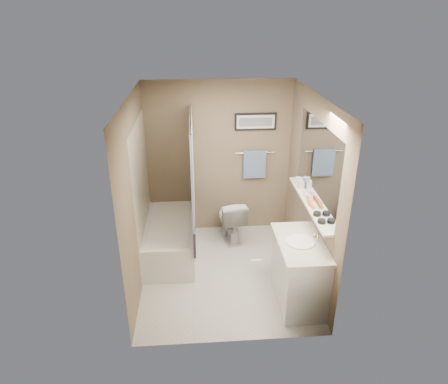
{
  "coord_description": "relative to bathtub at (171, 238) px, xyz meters",
  "views": [
    {
      "loc": [
        -0.35,
        -4.5,
        3.31
      ],
      "look_at": [
        0.0,
        0.15,
        1.15
      ],
      "focal_mm": 32.0,
      "sensor_mm": 36.0,
      "label": 1
    }
  ],
  "objects": [
    {
      "name": "ceiling",
      "position": [
        0.75,
        -0.56,
        2.13
      ],
      "size": [
        2.2,
        2.5,
        0.04
      ],
      "primitive_type": "cube",
      "color": "silver",
      "rests_on": "wall_back"
    },
    {
      "name": "soap_bottle",
      "position": [
        1.79,
        -0.28,
        0.94
      ],
      "size": [
        0.08,
        0.08,
        0.16
      ],
      "primitive_type": "imported",
      "rotation": [
        0.0,
        0.0,
        0.09
      ],
      "color": "#999999",
      "rests_on": "shelf"
    },
    {
      "name": "faucet_spout",
      "position": [
        1.78,
        -1.19,
        0.64
      ],
      "size": [
        0.02,
        0.02,
        0.1
      ],
      "primitive_type": "cylinder",
      "color": "silver",
      "rests_on": "countertop"
    },
    {
      "name": "wall_left",
      "position": [
        -0.33,
        -0.56,
        0.95
      ],
      "size": [
        0.04,
        2.5,
        2.4
      ],
      "primitive_type": "cube",
      "color": "brown",
      "rests_on": "ground"
    },
    {
      "name": "art_mat",
      "position": [
        1.3,
        0.66,
        1.53
      ],
      "size": [
        0.56,
        0.0,
        0.2
      ],
      "primitive_type": "cube",
      "color": "white",
      "rests_on": "art_frame"
    },
    {
      "name": "curtain_lower",
      "position": [
        0.35,
        -0.06,
        0.33
      ],
      "size": [
        0.03,
        1.45,
        0.36
      ],
      "primitive_type": "cube",
      "color": "#21253E",
      "rests_on": "curtain_rod"
    },
    {
      "name": "wall_front",
      "position": [
        0.75,
        -1.79,
        0.95
      ],
      "size": [
        2.2,
        0.04,
        2.4
      ],
      "primitive_type": "cube",
      "color": "brown",
      "rests_on": "ground"
    },
    {
      "name": "curtain_rod",
      "position": [
        0.35,
        -0.06,
        1.8
      ],
      "size": [
        0.02,
        1.55,
        0.02
      ],
      "primitive_type": "cylinder",
      "rotation": [
        1.57,
        0.0,
        0.0
      ],
      "color": "silver",
      "rests_on": "wall_left"
    },
    {
      "name": "door_handle",
      "position": [
        0.97,
        -1.75,
        0.75
      ],
      "size": [
        0.1,
        0.02,
        0.02
      ],
      "primitive_type": "cylinder",
      "rotation": [
        0.0,
        1.57,
        0.0
      ],
      "color": "silver",
      "rests_on": "door"
    },
    {
      "name": "tile_surround",
      "position": [
        -0.34,
        -0.06,
        0.75
      ],
      "size": [
        0.02,
        1.55,
        2.0
      ],
      "primitive_type": "cube",
      "color": "beige",
      "rests_on": "wall_left"
    },
    {
      "name": "curtain_upper",
      "position": [
        0.35,
        -0.06,
        1.15
      ],
      "size": [
        0.03,
        1.45,
        1.28
      ],
      "primitive_type": "cube",
      "color": "white",
      "rests_on": "curtain_rod"
    },
    {
      "name": "vanity",
      "position": [
        1.6,
        -1.19,
        0.15
      ],
      "size": [
        0.5,
        0.9,
        0.8
      ],
      "primitive_type": "cube",
      "rotation": [
        0.0,
        0.0,
        -0.0
      ],
      "color": "silver",
      "rests_on": "ground"
    },
    {
      "name": "shelf",
      "position": [
        1.79,
        -0.71,
        0.85
      ],
      "size": [
        0.12,
        1.6,
        0.03
      ],
      "primitive_type": "cube",
      "color": "silver",
      "rests_on": "wall_right"
    },
    {
      "name": "art_image",
      "position": [
        1.3,
        0.66,
        1.53
      ],
      "size": [
        0.5,
        0.0,
        0.13
      ],
      "primitive_type": "cube",
      "color": "#595959",
      "rests_on": "art_mat"
    },
    {
      "name": "towel",
      "position": [
        1.3,
        0.64,
        0.87
      ],
      "size": [
        0.34,
        0.05,
        0.44
      ],
      "primitive_type": "cube",
      "color": "#8EACCE",
      "rests_on": "towel_bar"
    },
    {
      "name": "hair_brush_front",
      "position": [
        1.79,
        -0.8,
        0.89
      ],
      "size": [
        0.05,
        0.22,
        0.04
      ],
      "primitive_type": "cylinder",
      "rotation": [
        1.57,
        0.0,
        0.04
      ],
      "color": "orange",
      "rests_on": "shelf"
    },
    {
      "name": "bathtub",
      "position": [
        0.0,
        0.0,
        0.0
      ],
      "size": [
        0.72,
        1.51,
        0.5
      ],
      "primitive_type": "cube",
      "rotation": [
        0.0,
        0.0,
        -0.01
      ],
      "color": "white",
      "rests_on": "ground"
    },
    {
      "name": "wall_back",
      "position": [
        0.75,
        0.67,
        0.95
      ],
      "size": [
        2.2,
        0.04,
        2.4
      ],
      "primitive_type": "cube",
      "color": "brown",
      "rests_on": "ground"
    },
    {
      "name": "toilet",
      "position": [
        0.9,
        0.34,
        0.09
      ],
      "size": [
        0.49,
        0.73,
        0.69
      ],
      "primitive_type": "imported",
      "rotation": [
        0.0,
        0.0,
        3.31
      ],
      "color": "silver",
      "rests_on": "ground"
    },
    {
      "name": "faucet_knob",
      "position": [
        1.78,
        -1.09,
        0.62
      ],
      "size": [
        0.05,
        0.05,
        0.05
      ],
      "primitive_type": "sphere",
      "color": "silver",
      "rests_on": "countertop"
    },
    {
      "name": "countertop",
      "position": [
        1.59,
        -1.19,
        0.57
      ],
      "size": [
        0.54,
        0.96,
        0.04
      ],
      "primitive_type": "cube",
      "color": "beige",
      "rests_on": "vanity"
    },
    {
      "name": "towel_bar",
      "position": [
        1.3,
        0.66,
        1.05
      ],
      "size": [
        0.6,
        0.02,
        0.02
      ],
      "primitive_type": "cylinder",
      "rotation": [
        0.0,
        1.57,
        0.0
      ],
      "color": "silver",
      "rests_on": "wall_back"
    },
    {
      "name": "art_frame",
      "position": [
        1.3,
        0.68,
        1.53
      ],
      "size": [
        0.62,
        0.02,
        0.26
      ],
      "primitive_type": "cube",
      "color": "black",
      "rests_on": "wall_back"
    },
    {
      "name": "candle_bowl_far",
      "position": [
        1.79,
        -1.06,
        0.89
      ],
      "size": [
        0.09,
        0.09,
        0.04
      ],
      "primitive_type": "cylinder",
      "color": "black",
      "rests_on": "shelf"
    },
    {
      "name": "wall_right",
      "position": [
        1.83,
        -0.56,
        0.95
      ],
      "size": [
        0.04,
        2.5,
        2.4
      ],
      "primitive_type": "cube",
      "color": "brown",
      "rests_on": "ground"
    },
    {
      "name": "glass_jar",
      "position": [
        1.79,
        -0.15,
        0.92
      ],
      "size": [
        0.08,
        0.08,
        0.1
      ],
      "primitive_type": "cylinder",
      "color": "silver",
      "rests_on": "shelf"
    },
    {
      "name": "door",
      "position": [
        1.3,
        -1.8,
        0.75
      ],
      "size": [
        0.8,
        0.02,
        2.0
      ],
      "primitive_type": "cube",
      "color": "silver",
      "rests_on": "wall_front"
    },
    {
      "name": "hair_brush_back",
      "position": [
        1.79,
        -0.71,
        0.89
      ],
      "size": [
        0.06,
        0.22,
        0.04
      ],
      "primitive_type": "cylinder",
      "rotation": [
        1.57,
        0.0,
        -0.11
      ],
      "color": "#CC491C",
      "rests_on": "shelf"
    },
    {
      "name": "ground",
      "position": [
        0.75,
        -0.56,
        -0.25
      ],
      "size": [
        2.5,
        2.5,
        0.0
      ],
      "primitive_type": "plane",
      "color": "beige",
      "rests_on": "ground"
    },
    {
      "name": "sink_basin",
      "position": [
        1.58,
        -1.19,
        0.6
      ],
      "size": [
        0.34,
        0.34,
        0.01
      ],
      "primitive_type": "cylinder",
      "color": "white",
      "rests_on": "countertop"
    },
    {
      "name": "mirror",
      "position": [
        1.84,
        -0.71,
        1.37
      ],
      "size": [
        0.02,
        1.6,
        1.0
      ],
      "primitive_type": "cube",
      "color": "silver",
      "rests_on": "wall_right"
    },
    {
      "name": "pink_comb",
      "position": [
        1.79,
        -0.48,
        0.87
      ],
      "size": [
        0.05,
        0.16,
        0.01
      ],
      "primitive_type": "cube",
      "rotation": [
        0.0,
        0.0,
        -0.13
      ],
      "color": "pink",
      "rests_on": "shelf"
    },
    {
      "name": "tub_rim",
      "position": [
        -0.0,
        -0.0,
        0.25
      ],
      "size": [
        0.56,
        1.36,
        0.02
      ],
      "primitive_type": "cube",
      "color": "white",
      "rests_on": "bathtub"
    },
    {
      "name": "candle_bowl_near",
      "position": [
        1.79,
        -1.24,
        0.89
      ],
      "size": [
        0.09,
        0.09,
        0.04
      ],
      "primitive_type": "cylinder",
      "color": "black",
      "rests_on": "shelf"
    }
  ]
}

